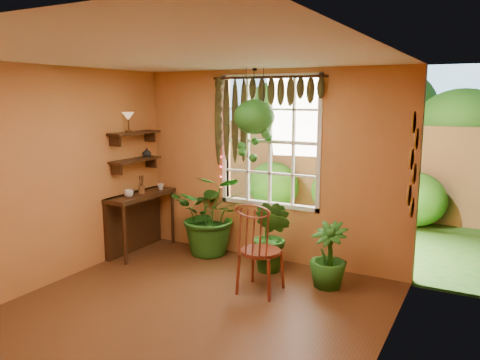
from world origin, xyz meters
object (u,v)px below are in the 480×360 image
object	(u,v)px
potted_plant_left	(212,214)
potted_plant_mid	(272,236)
counter_ledge	(136,215)
windsor_chair	(259,263)
hanging_basket	(254,122)

from	to	relation	value
potted_plant_left	potted_plant_mid	size ratio (longest dim) A/B	1.22
counter_ledge	windsor_chair	bearing A→B (deg)	-12.30
windsor_chair	potted_plant_left	bearing A→B (deg)	142.58
potted_plant_left	potted_plant_mid	bearing A→B (deg)	-13.47
counter_ledge	potted_plant_mid	bearing A→B (deg)	3.96
windsor_chair	counter_ledge	bearing A→B (deg)	166.97
counter_ledge	potted_plant_left	size ratio (longest dim) A/B	0.98
windsor_chair	hanging_basket	world-z (taller)	hanging_basket
hanging_basket	windsor_chair	bearing A→B (deg)	-59.57
counter_ledge	potted_plant_left	distance (m)	1.17
hanging_basket	potted_plant_mid	bearing A→B (deg)	-33.67
counter_ledge	potted_plant_left	world-z (taller)	potted_plant_left
counter_ledge	hanging_basket	xyz separation A→B (m)	(1.79, 0.42, 1.43)
counter_ledge	potted_plant_mid	size ratio (longest dim) A/B	1.19
windsor_chair	hanging_basket	size ratio (longest dim) A/B	1.02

